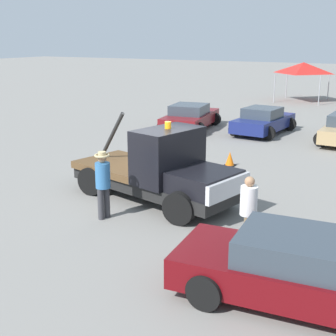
{
  "coord_description": "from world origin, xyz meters",
  "views": [
    {
      "loc": [
        6.86,
        -11.43,
        4.72
      ],
      "look_at": [
        0.5,
        0.0,
        1.05
      ],
      "focal_mm": 50.0,
      "sensor_mm": 36.0,
      "label": 1
    }
  ],
  "objects_px": {
    "person_at_hood": "(103,180)",
    "foreground_car": "(306,272)",
    "tow_truck": "(162,171)",
    "canopy_tent_red": "(303,68)",
    "parked_car_maroon": "(190,117)",
    "person_near_truck": "(248,208)",
    "parked_car_navy": "(263,121)",
    "traffic_cone": "(230,159)"
  },
  "relations": [
    {
      "from": "foreground_car",
      "to": "person_near_truck",
      "type": "bearing_deg",
      "value": 130.26
    },
    {
      "from": "foreground_car",
      "to": "parked_car_maroon",
      "type": "relative_size",
      "value": 1.04
    },
    {
      "from": "canopy_tent_red",
      "to": "traffic_cone",
      "type": "relative_size",
      "value": 6.06
    },
    {
      "from": "foreground_car",
      "to": "person_at_hood",
      "type": "bearing_deg",
      "value": 158.88
    },
    {
      "from": "person_near_truck",
      "to": "canopy_tent_red",
      "type": "xyz_separation_m",
      "value": [
        -5.27,
        26.6,
        1.49
      ]
    },
    {
      "from": "parked_car_maroon",
      "to": "parked_car_navy",
      "type": "distance_m",
      "value": 3.81
    },
    {
      "from": "tow_truck",
      "to": "foreground_car",
      "type": "relative_size",
      "value": 1.14
    },
    {
      "from": "canopy_tent_red",
      "to": "traffic_cone",
      "type": "distance_m",
      "value": 20.27
    },
    {
      "from": "tow_truck",
      "to": "foreground_car",
      "type": "bearing_deg",
      "value": -22.04
    },
    {
      "from": "person_near_truck",
      "to": "canopy_tent_red",
      "type": "bearing_deg",
      "value": 86.34
    },
    {
      "from": "tow_truck",
      "to": "parked_car_navy",
      "type": "height_order",
      "value": "tow_truck"
    },
    {
      "from": "person_at_hood",
      "to": "foreground_car",
      "type": "bearing_deg",
      "value": -4.57
    },
    {
      "from": "foreground_car",
      "to": "parked_car_maroon",
      "type": "distance_m",
      "value": 16.93
    },
    {
      "from": "person_near_truck",
      "to": "canopy_tent_red",
      "type": "distance_m",
      "value": 27.16
    },
    {
      "from": "tow_truck",
      "to": "canopy_tent_red",
      "type": "bearing_deg",
      "value": 107.5
    },
    {
      "from": "person_near_truck",
      "to": "parked_car_maroon",
      "type": "xyz_separation_m",
      "value": [
        -7.66,
        12.42,
        -0.36
      ]
    },
    {
      "from": "traffic_cone",
      "to": "canopy_tent_red",
      "type": "bearing_deg",
      "value": 96.31
    },
    {
      "from": "person_at_hood",
      "to": "traffic_cone",
      "type": "relative_size",
      "value": 3.36
    },
    {
      "from": "parked_car_navy",
      "to": "traffic_cone",
      "type": "bearing_deg",
      "value": -167.57
    },
    {
      "from": "person_near_truck",
      "to": "person_at_hood",
      "type": "bearing_deg",
      "value": 165.72
    },
    {
      "from": "foreground_car",
      "to": "person_at_hood",
      "type": "distance_m",
      "value": 5.98
    },
    {
      "from": "person_at_hood",
      "to": "traffic_cone",
      "type": "height_order",
      "value": "person_at_hood"
    },
    {
      "from": "parked_car_navy",
      "to": "canopy_tent_red",
      "type": "height_order",
      "value": "canopy_tent_red"
    },
    {
      "from": "foreground_car",
      "to": "person_near_truck",
      "type": "relative_size",
      "value": 2.88
    },
    {
      "from": "person_at_hood",
      "to": "parked_car_navy",
      "type": "height_order",
      "value": "person_at_hood"
    },
    {
      "from": "person_at_hood",
      "to": "traffic_cone",
      "type": "bearing_deg",
      "value": 93.12
    },
    {
      "from": "traffic_cone",
      "to": "parked_car_maroon",
      "type": "bearing_deg",
      "value": 128.2
    },
    {
      "from": "parked_car_navy",
      "to": "person_near_truck",
      "type": "bearing_deg",
      "value": -158.47
    },
    {
      "from": "parked_car_navy",
      "to": "canopy_tent_red",
      "type": "bearing_deg",
      "value": 10.71
    },
    {
      "from": "parked_car_maroon",
      "to": "traffic_cone",
      "type": "xyz_separation_m",
      "value": [
        4.6,
        -5.84,
        -0.4
      ]
    },
    {
      "from": "tow_truck",
      "to": "parked_car_maroon",
      "type": "height_order",
      "value": "tow_truck"
    },
    {
      "from": "parked_car_navy",
      "to": "canopy_tent_red",
      "type": "relative_size",
      "value": 1.31
    },
    {
      "from": "person_near_truck",
      "to": "parked_car_maroon",
      "type": "distance_m",
      "value": 14.6
    },
    {
      "from": "canopy_tent_red",
      "to": "traffic_cone",
      "type": "xyz_separation_m",
      "value": [
        2.21,
        -20.02,
        -2.24
      ]
    },
    {
      "from": "person_at_hood",
      "to": "parked_car_maroon",
      "type": "bearing_deg",
      "value": 117.65
    },
    {
      "from": "foreground_car",
      "to": "parked_car_maroon",
      "type": "height_order",
      "value": "same"
    },
    {
      "from": "parked_car_maroon",
      "to": "traffic_cone",
      "type": "distance_m",
      "value": 7.44
    },
    {
      "from": "foreground_car",
      "to": "canopy_tent_red",
      "type": "xyz_separation_m",
      "value": [
        -6.98,
        28.28,
        1.85
      ]
    },
    {
      "from": "person_near_truck",
      "to": "parked_car_maroon",
      "type": "height_order",
      "value": "person_near_truck"
    },
    {
      "from": "foreground_car",
      "to": "parked_car_maroon",
      "type": "bearing_deg",
      "value": 118.43
    },
    {
      "from": "tow_truck",
      "to": "person_near_truck",
      "type": "relative_size",
      "value": 3.28
    },
    {
      "from": "parked_car_maroon",
      "to": "tow_truck",
      "type": "bearing_deg",
      "value": -166.43
    }
  ]
}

